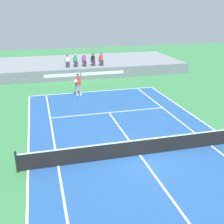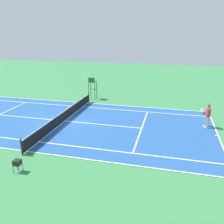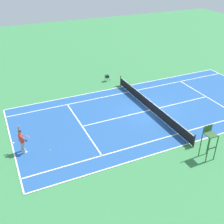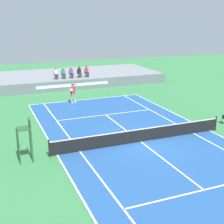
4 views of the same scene
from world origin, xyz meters
name	(u,v)px [view 1 (image 1 of 4)]	position (x,y,z in m)	size (l,w,h in m)	color
ground_plane	(140,156)	(0.00, 0.00, 0.00)	(80.00, 80.00, 0.00)	#387F47
court	(140,156)	(0.00, 0.00, 0.01)	(11.08, 23.88, 0.03)	#235193
net	(140,147)	(0.00, 0.00, 0.52)	(11.98, 0.10, 1.07)	black
barrier_wall	(85,74)	(0.00, 16.46, 0.56)	(23.34, 0.25, 1.11)	slate
bleacher_platform	(78,66)	(0.00, 21.15, 0.56)	(23.34, 9.16, 1.11)	gray
spectator_seated_0	(68,61)	(-1.52, 17.89, 1.72)	(0.44, 0.60, 1.27)	#474C56
spectator_seated_1	(76,61)	(-0.68, 17.89, 1.72)	(0.44, 0.60, 1.27)	#474C56
spectator_seated_2	(84,60)	(0.24, 17.89, 1.72)	(0.44, 0.60, 1.27)	#474C56
spectator_seated_3	(93,60)	(1.19, 17.89, 1.72)	(0.44, 0.60, 1.27)	#474C56
spectator_seated_4	(101,60)	(2.08, 17.89, 1.72)	(0.44, 0.60, 1.27)	#474C56
tennis_player	(78,84)	(-1.44, 11.23, 0.99)	(0.74, 0.75, 2.08)	#9E9EA3
tennis_ball	(75,101)	(-2.02, 9.52, 0.03)	(0.07, 0.07, 0.07)	#D1E533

